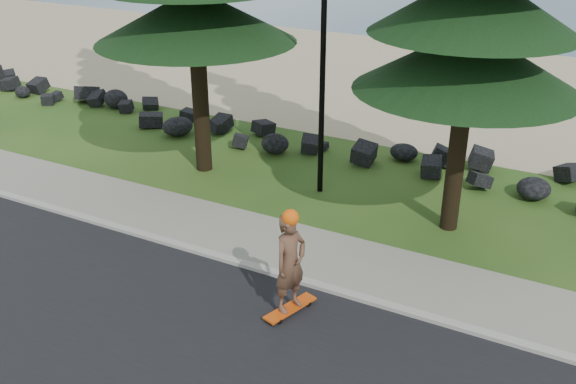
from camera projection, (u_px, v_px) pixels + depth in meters
name	position (u px, v px, depth m)	size (l,w,h in m)	color
ground	(258.00, 245.00, 14.21)	(160.00, 160.00, 0.00)	#254D18
road	(121.00, 366.00, 10.61)	(160.00, 7.00, 0.02)	black
kerb	(237.00, 262.00, 13.47)	(160.00, 0.20, 0.10)	#AEAA9D
sidewalk	(263.00, 240.00, 14.35)	(160.00, 2.00, 0.08)	gray
beach_sand	(440.00, 85.00, 25.79)	(160.00, 15.00, 0.01)	tan
seawall_boulders	(355.00, 160.00, 18.68)	(60.00, 2.40, 1.10)	black
lamp_post	(324.00, 31.00, 14.99)	(0.25, 0.14, 8.14)	black
skateboarder	(290.00, 264.00, 11.48)	(0.65, 1.18, 2.14)	#DE4B0D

